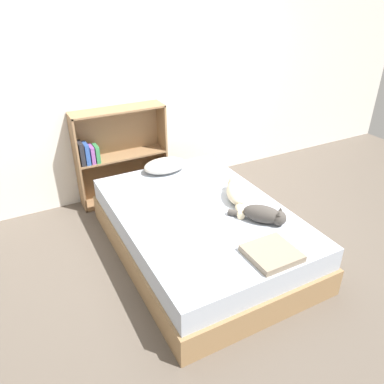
{
  "coord_description": "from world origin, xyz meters",
  "views": [
    {
      "loc": [
        -1.38,
        -2.45,
        2.2
      ],
      "look_at": [
        0.0,
        0.15,
        0.55
      ],
      "focal_mm": 35.0,
      "sensor_mm": 36.0,
      "label": 1
    }
  ],
  "objects_px": {
    "bed": "(200,230)",
    "bookshelf": "(117,154)",
    "cat_light": "(236,192)",
    "cat_dark": "(265,215)",
    "pillow": "(165,165)"
  },
  "relations": [
    {
      "from": "cat_dark",
      "to": "bookshelf",
      "type": "xyz_separation_m",
      "value": [
        -0.7,
        1.74,
        0.02
      ]
    },
    {
      "from": "cat_light",
      "to": "cat_dark",
      "type": "height_order",
      "value": "cat_light"
    },
    {
      "from": "bed",
      "to": "cat_light",
      "type": "distance_m",
      "value": 0.49
    },
    {
      "from": "cat_dark",
      "to": "cat_light",
      "type": "bearing_deg",
      "value": 138.56
    },
    {
      "from": "bed",
      "to": "bookshelf",
      "type": "xyz_separation_m",
      "value": [
        -0.32,
        1.32,
        0.32
      ]
    },
    {
      "from": "bed",
      "to": "cat_light",
      "type": "height_order",
      "value": "cat_light"
    },
    {
      "from": "pillow",
      "to": "bookshelf",
      "type": "bearing_deg",
      "value": 128.14
    },
    {
      "from": "bed",
      "to": "cat_light",
      "type": "xyz_separation_m",
      "value": [
        0.38,
        0.01,
        0.3
      ]
    },
    {
      "from": "bed",
      "to": "cat_dark",
      "type": "distance_m",
      "value": 0.64
    },
    {
      "from": "bookshelf",
      "to": "cat_light",
      "type": "bearing_deg",
      "value": -61.48
    },
    {
      "from": "bookshelf",
      "to": "cat_dark",
      "type": "bearing_deg",
      "value": -68.11
    },
    {
      "from": "bed",
      "to": "bookshelf",
      "type": "bearing_deg",
      "value": 103.81
    },
    {
      "from": "cat_light",
      "to": "bookshelf",
      "type": "xyz_separation_m",
      "value": [
        -0.71,
        1.3,
        0.02
      ]
    },
    {
      "from": "cat_light",
      "to": "cat_dark",
      "type": "distance_m",
      "value": 0.44
    },
    {
      "from": "pillow",
      "to": "cat_dark",
      "type": "distance_m",
      "value": 1.31
    }
  ]
}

